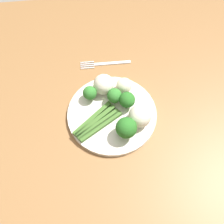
{
  "coord_description": "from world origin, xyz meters",
  "views": [
    {
      "loc": [
        -0.33,
        0.09,
        1.43
      ],
      "look_at": [
        0.04,
        0.04,
        0.76
      ],
      "focal_mm": 42.69,
      "sensor_mm": 36.0,
      "label": 1
    }
  ],
  "objects": [
    {
      "name": "dining_table",
      "position": [
        0.0,
        0.0,
        0.64
      ],
      "size": [
        1.17,
        0.93,
        0.74
      ],
      "color": "olive",
      "rests_on": "ground_plane"
    },
    {
      "name": "cauliflower_near_fork",
      "position": [
        0.01,
        -0.03,
        0.79
      ],
      "size": [
        0.06,
        0.06,
        0.06
      ],
      "primitive_type": "sphere",
      "color": "silver",
      "rests_on": "plate"
    },
    {
      "name": "fork",
      "position": [
        0.24,
        0.05,
        0.75
      ],
      "size": [
        0.03,
        0.17,
        0.0
      ],
      "rotation": [
        0.0,
        0.0,
        1.56
      ],
      "color": "silver",
      "rests_on": "dining_table"
    },
    {
      "name": "broccoli_front",
      "position": [
        -0.03,
        0.02,
        0.8
      ],
      "size": [
        0.06,
        0.06,
        0.07
      ],
      "color": "#568E33",
      "rests_on": "plate"
    },
    {
      "name": "broccoli_back",
      "position": [
        0.08,
        0.03,
        0.79
      ],
      "size": [
        0.04,
        0.04,
        0.05
      ],
      "color": "#609E3D",
      "rests_on": "plate"
    },
    {
      "name": "broccoli_outer_edge",
      "position": [
        0.1,
        0.1,
        0.79
      ],
      "size": [
        0.04,
        0.04,
        0.05
      ],
      "color": "#609E3D",
      "rests_on": "plate"
    },
    {
      "name": "cauliflower_edge",
      "position": [
        0.12,
        0.0,
        0.78
      ],
      "size": [
        0.05,
        0.05,
        0.05
      ],
      "primitive_type": "sphere",
      "color": "beige",
      "rests_on": "plate"
    },
    {
      "name": "plate",
      "position": [
        0.04,
        0.04,
        0.75
      ],
      "size": [
        0.26,
        0.26,
        0.01
      ],
      "primitive_type": "cylinder",
      "color": "silver",
      "rests_on": "dining_table"
    },
    {
      "name": "ground_plane",
      "position": [
        0.0,
        0.0,
        -0.01
      ],
      "size": [
        6.0,
        6.0,
        0.02
      ],
      "primitive_type": "cube",
      "color": "gray"
    },
    {
      "name": "cauliflower_near_center",
      "position": [
        0.12,
        0.06,
        0.79
      ],
      "size": [
        0.06,
        0.06,
        0.06
      ],
      "primitive_type": "sphere",
      "color": "silver",
      "rests_on": "plate"
    },
    {
      "name": "asparagus_bundle",
      "position": [
        0.01,
        0.09,
        0.77
      ],
      "size": [
        0.12,
        0.14,
        0.01
      ],
      "rotation": [
        0.0,
        0.0,
        5.31
      ],
      "color": "#3D6626",
      "rests_on": "plate"
    },
    {
      "name": "broccoli_right",
      "position": [
        0.06,
        -0.0,
        0.79
      ],
      "size": [
        0.05,
        0.05,
        0.06
      ],
      "color": "#568E33",
      "rests_on": "plate"
    }
  ]
}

